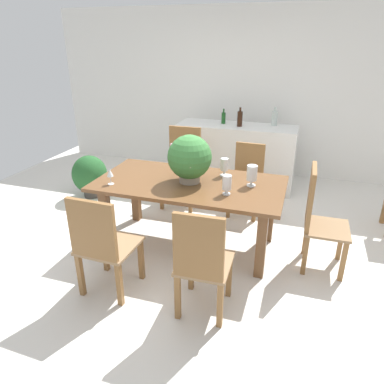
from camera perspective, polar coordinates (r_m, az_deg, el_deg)
ground_plane at (r=4.06m, az=-0.20°, el=-7.97°), size 7.04×7.04×0.00m
back_wall at (r=6.05m, az=7.79°, el=15.45°), size 6.40×0.10×2.60m
dining_table at (r=3.73m, az=-0.38°, el=0.11°), size 1.94×1.01×0.74m
chair_far_right at (r=4.61m, az=8.85°, el=2.59°), size 0.42×0.43×0.90m
chair_near_right at (r=2.80m, az=1.58°, el=-10.96°), size 0.44×0.47×0.97m
chair_near_left at (r=3.13m, az=-14.27°, el=-7.84°), size 0.48×0.48×0.96m
chair_foot_end at (r=3.61m, az=19.46°, el=-3.50°), size 0.42×0.45×1.03m
chair_far_left at (r=4.81m, az=-1.46°, el=4.63°), size 0.48×0.48×1.04m
flower_centerpiece at (r=3.61m, az=-0.34°, el=5.47°), size 0.45×0.45×0.50m
crystal_vase_left at (r=3.84m, az=5.22°, el=4.23°), size 0.09×0.09×0.20m
crystal_vase_center_near at (r=3.59m, az=9.59°, el=2.92°), size 0.11×0.11×0.22m
crystal_vase_right at (r=3.37m, az=5.61°, el=1.40°), size 0.09×0.09×0.19m
wine_glass at (r=3.69m, az=-13.02°, el=2.94°), size 0.07×0.07×0.17m
kitchen_counter at (r=5.48m, az=6.99°, el=5.76°), size 1.75×0.58×0.94m
wine_bottle_amber at (r=5.42m, az=13.10°, el=11.48°), size 0.08×0.08×0.27m
wine_bottle_green at (r=5.27m, az=7.68°, el=11.59°), size 0.08×0.08×0.27m
wine_bottle_dark at (r=5.43m, az=5.07°, el=11.76°), size 0.06×0.06×0.22m
potted_plant_floor at (r=5.26m, az=-16.07°, el=2.61°), size 0.49×0.49×0.61m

